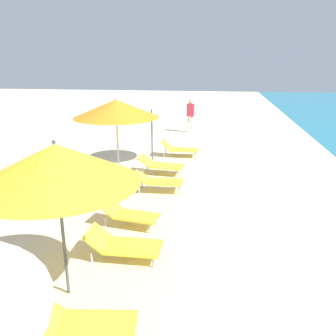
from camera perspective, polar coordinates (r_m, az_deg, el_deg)
name	(u,v)px	position (r m, az deg, el deg)	size (l,w,h in m)	color
umbrella_second	(56,164)	(5.29, -17.85, 0.59)	(2.45, 2.45, 2.56)	#4C4C51
lounger_second_shoreside	(123,244)	(6.87, -7.41, -12.27)	(1.42, 0.67, 0.53)	yellow
lounger_second_inland	(82,323)	(5.22, -13.92, -23.35)	(1.47, 0.72, 0.54)	yellow
umbrella_third	(116,109)	(8.75, -8.48, 9.56)	(2.12, 2.12, 2.76)	silver
lounger_third_shoreside	(158,181)	(9.94, -1.68, -2.07)	(1.41, 0.60, 0.55)	yellow
lounger_third_inland	(129,214)	(8.04, -6.40, -7.45)	(1.38, 0.77, 0.54)	yellow
umbrella_farthest	(151,98)	(12.39, -2.72, 11.36)	(1.92, 1.92, 2.66)	#4C4C51
lounger_farthest_shoreside	(179,148)	(13.52, 1.79, 3.23)	(1.44, 0.64, 0.62)	yellow
lounger_farthest_inland	(160,164)	(11.46, -1.25, 0.59)	(1.52, 0.78, 0.58)	yellow
person_walking_near	(190,112)	(17.95, 3.69, 9.06)	(0.39, 0.26, 1.68)	silver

